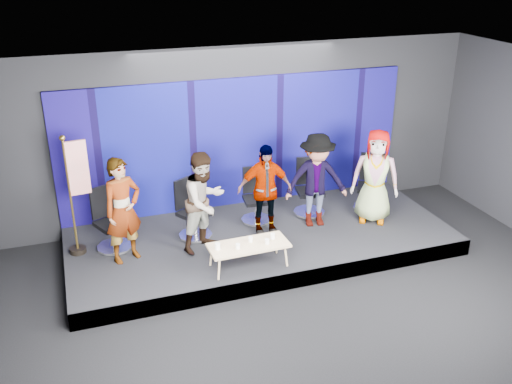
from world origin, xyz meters
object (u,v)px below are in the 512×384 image
at_px(coffee_table, 249,246).
at_px(mug_a, 218,246).
at_px(chair_a, 111,229).
at_px(flag_stand, 77,192).
at_px(chair_d, 309,196).
at_px(panelist_e, 375,176).
at_px(panelist_b, 204,202).
at_px(panelist_a, 123,210).
at_px(chair_e, 370,192).
at_px(chair_c, 256,204).
at_px(mug_d, 267,241).
at_px(panelist_c, 265,190).
at_px(panelist_d, 316,180).
at_px(mug_b, 238,246).
at_px(chair_b, 193,218).
at_px(mug_e, 273,236).
at_px(mug_c, 251,239).

distance_m(coffee_table, mug_a, 0.53).
relative_size(chair_a, flag_stand, 0.53).
relative_size(chair_d, panelist_e, 0.61).
relative_size(panelist_b, flag_stand, 0.83).
bearing_deg(panelist_b, chair_a, 131.30).
xyz_separation_m(panelist_a, panelist_e, (4.69, -0.03, -0.00)).
distance_m(panelist_b, chair_e, 3.59).
relative_size(chair_c, mug_a, 9.87).
distance_m(chair_a, mug_d, 2.78).
bearing_deg(panelist_c, panelist_b, -162.01).
bearing_deg(coffee_table, panelist_d, 32.26).
bearing_deg(panelist_d, coffee_table, -137.68).
distance_m(chair_e, mug_a, 3.78).
height_order(mug_b, mug_d, same).
relative_size(mug_b, flag_stand, 0.04).
distance_m(chair_b, mug_e, 1.67).
xyz_separation_m(chair_a, mug_a, (1.54, -1.37, 0.09)).
xyz_separation_m(panelist_b, chair_c, (1.18, 0.74, -0.54)).
relative_size(chair_a, chair_d, 1.01).
height_order(mug_a, mug_e, mug_a).
bearing_deg(mug_e, mug_b, -168.24).
bearing_deg(panelist_a, panelist_b, -26.09).
bearing_deg(chair_a, panelist_a, -91.59).
distance_m(chair_a, chair_e, 5.08).
distance_m(panelist_b, panelist_c, 1.20).
xyz_separation_m(chair_d, chair_e, (1.23, -0.22, 0.00)).
bearing_deg(panelist_a, chair_d, -13.55).
xyz_separation_m(panelist_a, coffee_table, (1.87, -0.90, -0.53)).
xyz_separation_m(chair_c, mug_c, (-0.61, -1.51, 0.10)).
relative_size(chair_d, mug_d, 12.89).
height_order(coffee_table, mug_d, mug_d).
relative_size(chair_c, mug_e, 11.41).
xyz_separation_m(panelist_c, mug_e, (-0.22, -1.02, -0.40)).
xyz_separation_m(chair_d, mug_e, (-1.33, -1.50, 0.09)).
height_order(mug_c, flag_stand, flag_stand).
bearing_deg(mug_a, chair_b, 94.39).
relative_size(panelist_c, mug_c, 19.30).
bearing_deg(chair_d, chair_c, -171.09).
relative_size(chair_e, coffee_table, 0.84).
bearing_deg(mug_b, mug_a, 165.10).
bearing_deg(chair_c, flag_stand, -169.84).
xyz_separation_m(chair_a, panelist_d, (3.75, -0.31, 0.53)).
xyz_separation_m(chair_c, mug_b, (-0.88, -1.66, 0.10)).
relative_size(mug_b, mug_e, 0.94).
xyz_separation_m(panelist_b, chair_d, (2.29, 0.71, -0.52)).
distance_m(panelist_b, mug_b, 1.07).
relative_size(chair_a, panelist_b, 0.63).
relative_size(panelist_c, panelist_d, 0.94).
height_order(chair_b, mug_b, chair_b).
bearing_deg(mug_b, panelist_b, 108.11).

